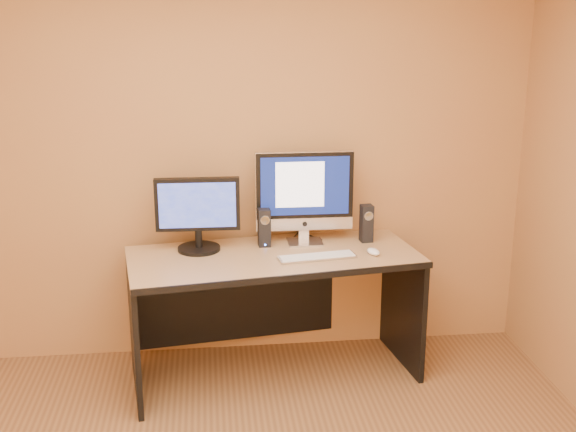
% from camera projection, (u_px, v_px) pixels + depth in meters
% --- Properties ---
extents(walls, '(4.00, 4.00, 2.60)m').
position_uv_depth(walls, '(228.00, 268.00, 2.63)').
color(walls, olive).
rests_on(walls, ground).
extents(desk, '(1.81, 0.99, 0.79)m').
position_uv_depth(desk, '(274.00, 315.00, 4.42)').
color(desk, '#A77A53').
rests_on(desk, ground).
extents(imac, '(0.61, 0.23, 0.59)m').
position_uv_depth(imac, '(305.00, 197.00, 4.44)').
color(imac, silver).
rests_on(imac, desk).
extents(second_monitor, '(0.52, 0.27, 0.45)m').
position_uv_depth(second_monitor, '(198.00, 215.00, 4.33)').
color(second_monitor, black).
rests_on(second_monitor, desk).
extents(speaker_left, '(0.08, 0.08, 0.24)m').
position_uv_depth(speaker_left, '(264.00, 228.00, 4.44)').
color(speaker_left, black).
rests_on(speaker_left, desk).
extents(speaker_right, '(0.08, 0.08, 0.24)m').
position_uv_depth(speaker_right, '(366.00, 223.00, 4.52)').
color(speaker_right, black).
rests_on(speaker_right, desk).
extents(keyboard, '(0.47, 0.19, 0.02)m').
position_uv_depth(keyboard, '(317.00, 257.00, 4.24)').
color(keyboard, '#AFB0B4').
rests_on(keyboard, desk).
extents(mouse, '(0.09, 0.12, 0.04)m').
position_uv_depth(mouse, '(373.00, 251.00, 4.30)').
color(mouse, white).
rests_on(mouse, desk).
extents(cable_a, '(0.13, 0.21, 0.01)m').
position_uv_depth(cable_a, '(310.00, 236.00, 4.66)').
color(cable_a, black).
rests_on(cable_a, desk).
extents(cable_b, '(0.08, 0.18, 0.01)m').
position_uv_depth(cable_b, '(295.00, 236.00, 4.64)').
color(cable_b, black).
rests_on(cable_b, desk).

